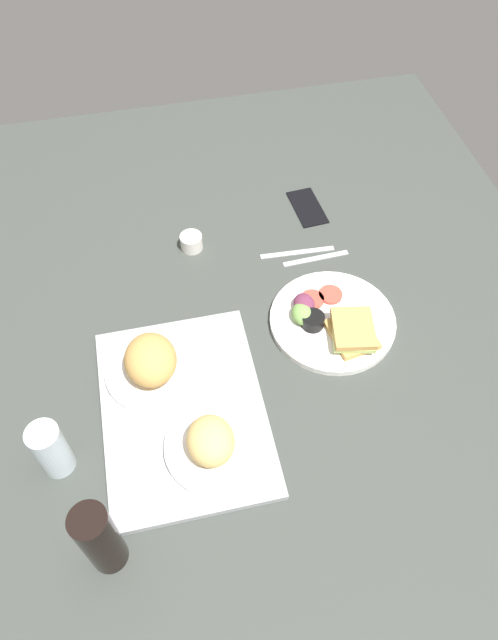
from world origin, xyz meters
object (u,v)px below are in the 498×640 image
object	(u,v)px
plate_with_salad	(332,321)
drinking_glass	(51,449)
cell_phone	(307,207)
bread_plate_far	(151,363)
soda_bottle	(100,539)
serving_tray	(184,410)
fork	(316,258)
knife	(297,252)
bread_plate_near	(213,443)
espresso_cup	(191,242)

from	to	relation	value
plate_with_salad	drinking_glass	xyz separation A→B (cm)	(-20.97, 61.83, 5.04)
plate_with_salad	cell_phone	size ratio (longest dim) A/B	2.00
bread_plate_far	soda_bottle	bearing A→B (deg)	161.03
serving_tray	bread_plate_far	size ratio (longest dim) A/B	2.24
fork	knife	size ratio (longest dim) A/B	0.89
cell_phone	knife	bearing A→B (deg)	151.22
bread_plate_near	drinking_glass	world-z (taller)	drinking_glass
plate_with_salad	soda_bottle	distance (cm)	67.54
bread_plate_near	drinking_glass	bearing A→B (deg)	81.68
serving_tray	plate_with_salad	distance (cm)	39.47
cell_phone	fork	bearing A→B (deg)	166.33
plate_with_salad	soda_bottle	xyz separation A→B (cm)	(-40.45, 53.48, 8.08)
bread_plate_far	soda_bottle	xyz separation A→B (cm)	(-35.14, 12.08, 4.11)
cell_phone	drinking_glass	bearing A→B (deg)	127.42
bread_plate_far	plate_with_salad	distance (cm)	41.93
bread_plate_far	knife	xyz separation A→B (cm)	(28.97, -39.81, -5.41)
fork	cell_phone	distance (cm)	18.73
soda_bottle	knife	world-z (taller)	soda_bottle
plate_with_salad	drinking_glass	bearing A→B (deg)	108.73
bread_plate_far	drinking_glass	world-z (taller)	drinking_glass
soda_bottle	cell_phone	size ratio (longest dim) A/B	1.36
serving_tray	espresso_cup	size ratio (longest dim) A/B	8.04
soda_bottle	espresso_cup	xyz separation A→B (cm)	(71.71, -26.08, -7.77)
knife	cell_phone	xyz separation A→B (cm)	(15.49, -7.03, 0.15)
drinking_glass	fork	bearing A→B (deg)	-57.06
serving_tray	bread_plate_far	world-z (taller)	bread_plate_far
bread_plate_near	knife	world-z (taller)	bread_plate_near
bread_plate_near	fork	xyz separation A→B (cm)	(45.99, -34.43, -4.42)
cell_phone	bread_plate_near	bearing A→B (deg)	145.47
serving_tray	cell_phone	world-z (taller)	serving_tray
bread_plate_near	plate_with_salad	bearing A→B (deg)	-51.65
soda_bottle	knife	distance (cm)	83.03
plate_with_salad	serving_tray	bearing A→B (deg)	112.29
drinking_glass	espresso_cup	size ratio (longest dim) A/B	2.40
bread_plate_near	cell_phone	bearing A→B (deg)	-30.16
plate_with_salad	drinking_glass	world-z (taller)	drinking_glass
cell_phone	espresso_cup	bearing A→B (deg)	99.13
cell_phone	soda_bottle	bearing A→B (deg)	139.12
bread_plate_far	cell_phone	size ratio (longest dim) A/B	1.39
bread_plate_far	drinking_glass	xyz separation A→B (cm)	(-15.66, 20.43, 1.07)
bread_plate_far	knife	size ratio (longest dim) A/B	1.06
serving_tray	bread_plate_near	distance (cm)	11.94
serving_tray	fork	world-z (taller)	serving_tray
bread_plate_far	fork	size ratio (longest dim) A/B	1.18
soda_bottle	fork	world-z (taller)	soda_bottle
serving_tray	cell_phone	size ratio (longest dim) A/B	3.13
plate_with_salad	soda_bottle	size ratio (longest dim) A/B	1.48
serving_tray	espresso_cup	bearing A→B (deg)	-11.15
bread_plate_near	cell_phone	xyz separation A→B (cm)	(64.47, -37.46, -4.27)
bread_plate_near	bread_plate_far	world-z (taller)	bread_plate_far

